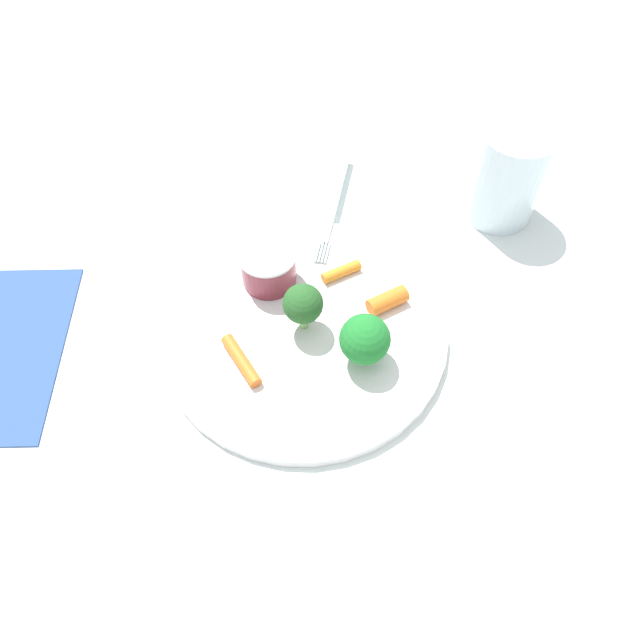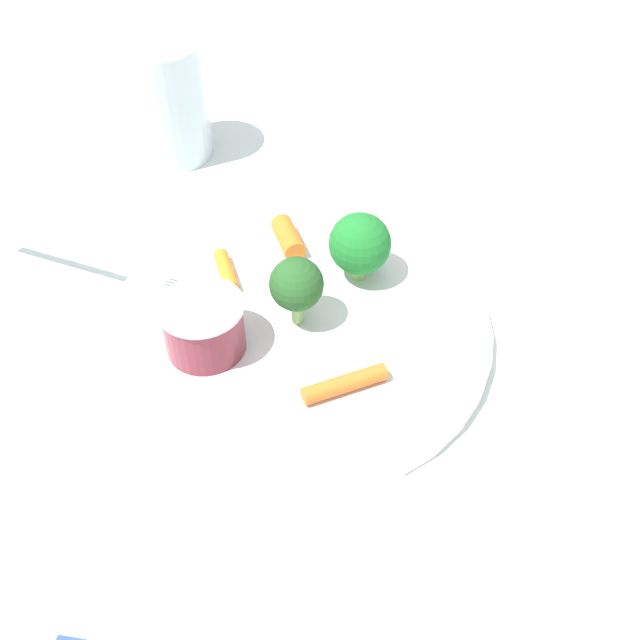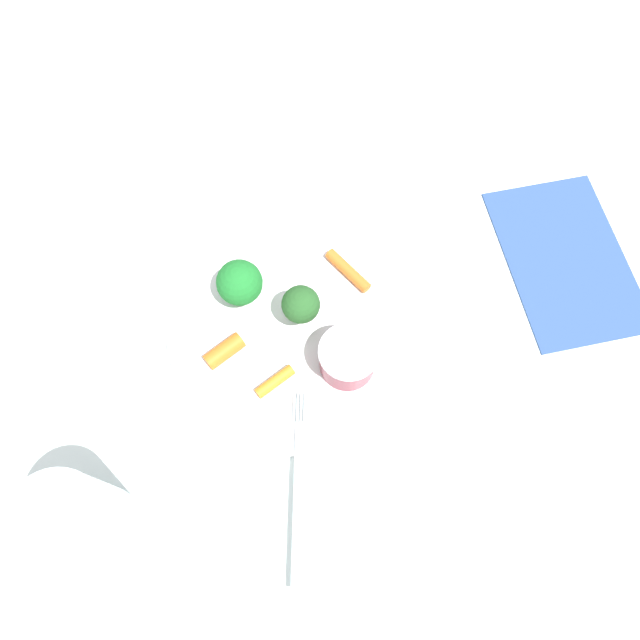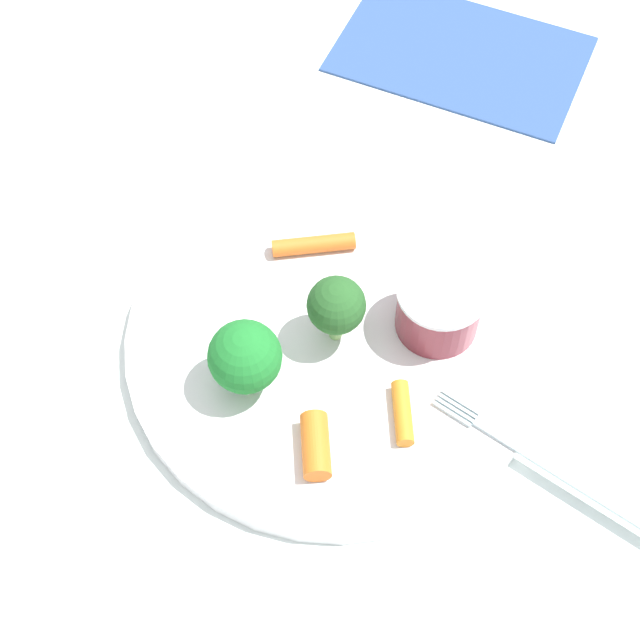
% 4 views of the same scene
% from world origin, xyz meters
% --- Properties ---
extents(ground_plane, '(2.40, 2.40, 0.00)m').
position_xyz_m(ground_plane, '(0.00, 0.00, 0.00)').
color(ground_plane, white).
extents(plate, '(0.28, 0.28, 0.01)m').
position_xyz_m(plate, '(0.00, 0.00, 0.01)').
color(plate, white).
rests_on(plate, ground_plane).
extents(sauce_cup, '(0.06, 0.06, 0.04)m').
position_xyz_m(sauce_cup, '(-0.04, -0.05, 0.03)').
color(sauce_cup, maroon).
rests_on(sauce_cup, plate).
extents(broccoli_floret_0, '(0.05, 0.05, 0.06)m').
position_xyz_m(broccoli_floret_0, '(0.02, 0.06, 0.04)').
color(broccoli_floret_0, '#97C36A').
rests_on(broccoli_floret_0, plate).
extents(broccoli_floret_1, '(0.04, 0.04, 0.05)m').
position_xyz_m(broccoli_floret_1, '(0.00, 0.00, 0.05)').
color(broccoli_floret_1, '#8EC46E').
rests_on(broccoli_floret_1, plate).
extents(carrot_stick_0, '(0.04, 0.04, 0.02)m').
position_xyz_m(carrot_stick_0, '(-0.05, 0.07, 0.02)').
color(carrot_stick_0, orange).
rests_on(carrot_stick_0, plate).
extents(carrot_stick_1, '(0.04, 0.04, 0.01)m').
position_xyz_m(carrot_stick_1, '(-0.07, 0.02, 0.02)').
color(carrot_stick_1, orange).
rests_on(carrot_stick_1, plate).
extents(carrot_stick_2, '(0.05, 0.05, 0.01)m').
position_xyz_m(carrot_stick_2, '(0.06, -0.04, 0.02)').
color(carrot_stick_2, orange).
rests_on(carrot_stick_2, plate).
extents(fork, '(0.18, 0.03, 0.00)m').
position_xyz_m(fork, '(-0.16, -0.02, 0.01)').
color(fork, '#ADC1C5').
rests_on(fork, plate).
extents(drinking_glass, '(0.08, 0.08, 0.11)m').
position_xyz_m(drinking_glass, '(-0.23, 0.15, 0.05)').
color(drinking_glass, silver).
rests_on(drinking_glass, ground_plane).
extents(napkin, '(0.23, 0.19, 0.00)m').
position_xyz_m(napkin, '(0.11, -0.27, 0.00)').
color(napkin, '#315088').
rests_on(napkin, ground_plane).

